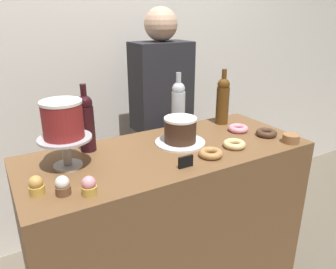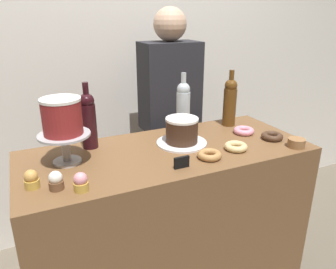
{
  "view_description": "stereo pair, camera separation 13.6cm",
  "coord_description": "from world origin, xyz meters",
  "px_view_note": "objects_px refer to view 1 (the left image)",
  "views": [
    {
      "loc": [
        -0.73,
        -1.26,
        1.57
      ],
      "look_at": [
        0.0,
        0.0,
        1.02
      ],
      "focal_mm": 34.74,
      "sensor_mm": 36.0,
      "label": 1
    },
    {
      "loc": [
        -0.61,
        -1.32,
        1.57
      ],
      "look_at": [
        0.0,
        0.0,
        1.02
      ],
      "focal_mm": 34.74,
      "sensor_mm": 36.0,
      "label": 2
    }
  ],
  "objects_px": {
    "cake_stand_pedestal": "(66,147)",
    "wine_bottle_dark_red": "(86,122)",
    "chocolate_round_cake": "(180,130)",
    "cupcake_strawberry": "(89,186)",
    "cupcake_caramel": "(36,186)",
    "wine_bottle_clear": "(178,105)",
    "cookie_stack": "(291,138)",
    "barista_figure": "(162,129)",
    "cupcake_vanilla": "(63,186)",
    "wine_bottle_amber": "(223,100)",
    "price_sign_chalkboard": "(186,162)",
    "donut_maple": "(211,153)",
    "donut_glazed": "(234,144)",
    "white_layer_cake": "(63,119)",
    "donut_chocolate": "(266,133)",
    "donut_pink": "(238,128)"
  },
  "relations": [
    {
      "from": "cake_stand_pedestal",
      "to": "wine_bottle_dark_red",
      "type": "distance_m",
      "value": 0.19
    },
    {
      "from": "chocolate_round_cake",
      "to": "cupcake_strawberry",
      "type": "distance_m",
      "value": 0.61
    },
    {
      "from": "cupcake_caramel",
      "to": "cupcake_strawberry",
      "type": "xyz_separation_m",
      "value": [
        0.17,
        -0.1,
        0.0
      ]
    },
    {
      "from": "wine_bottle_clear",
      "to": "cupcake_caramel",
      "type": "height_order",
      "value": "wine_bottle_clear"
    },
    {
      "from": "cookie_stack",
      "to": "barista_figure",
      "type": "bearing_deg",
      "value": 114.45
    },
    {
      "from": "cupcake_vanilla",
      "to": "wine_bottle_amber",
      "type": "bearing_deg",
      "value": 19.03
    },
    {
      "from": "cupcake_vanilla",
      "to": "price_sign_chalkboard",
      "type": "xyz_separation_m",
      "value": [
        0.51,
        -0.04,
        -0.01
      ]
    },
    {
      "from": "wine_bottle_amber",
      "to": "donut_maple",
      "type": "xyz_separation_m",
      "value": [
        -0.35,
        -0.35,
        -0.13
      ]
    },
    {
      "from": "wine_bottle_clear",
      "to": "cupcake_caramel",
      "type": "relative_size",
      "value": 4.38
    },
    {
      "from": "chocolate_round_cake",
      "to": "wine_bottle_amber",
      "type": "relative_size",
      "value": 0.51
    },
    {
      "from": "cake_stand_pedestal",
      "to": "wine_bottle_clear",
      "type": "distance_m",
      "value": 0.68
    },
    {
      "from": "cake_stand_pedestal",
      "to": "wine_bottle_amber",
      "type": "xyz_separation_m",
      "value": [
        0.95,
        0.13,
        0.05
      ]
    },
    {
      "from": "donut_glazed",
      "to": "price_sign_chalkboard",
      "type": "height_order",
      "value": "price_sign_chalkboard"
    },
    {
      "from": "donut_maple",
      "to": "cookie_stack",
      "type": "bearing_deg",
      "value": -8.28
    },
    {
      "from": "wine_bottle_dark_red",
      "to": "price_sign_chalkboard",
      "type": "distance_m",
      "value": 0.51
    },
    {
      "from": "donut_maple",
      "to": "donut_glazed",
      "type": "distance_m",
      "value": 0.17
    },
    {
      "from": "wine_bottle_clear",
      "to": "donut_glazed",
      "type": "distance_m",
      "value": 0.39
    },
    {
      "from": "white_layer_cake",
      "to": "chocolate_round_cake",
      "type": "bearing_deg",
      "value": -1.49
    },
    {
      "from": "wine_bottle_clear",
      "to": "donut_maple",
      "type": "relative_size",
      "value": 2.91
    },
    {
      "from": "wine_bottle_clear",
      "to": "wine_bottle_amber",
      "type": "xyz_separation_m",
      "value": [
        0.29,
        -0.03,
        0.0
      ]
    },
    {
      "from": "cupcake_caramel",
      "to": "price_sign_chalkboard",
      "type": "relative_size",
      "value": 1.06
    },
    {
      "from": "cupcake_vanilla",
      "to": "cookie_stack",
      "type": "bearing_deg",
      "value": -3.53
    },
    {
      "from": "donut_chocolate",
      "to": "barista_figure",
      "type": "height_order",
      "value": "barista_figure"
    },
    {
      "from": "cake_stand_pedestal",
      "to": "cupcake_strawberry",
      "type": "height_order",
      "value": "cake_stand_pedestal"
    },
    {
      "from": "cupcake_strawberry",
      "to": "cookie_stack",
      "type": "height_order",
      "value": "cupcake_strawberry"
    },
    {
      "from": "chocolate_round_cake",
      "to": "cupcake_strawberry",
      "type": "relative_size",
      "value": 2.22
    },
    {
      "from": "wine_bottle_clear",
      "to": "cake_stand_pedestal",
      "type": "bearing_deg",
      "value": -166.1
    },
    {
      "from": "barista_figure",
      "to": "wine_bottle_clear",
      "type": "bearing_deg",
      "value": -100.88
    },
    {
      "from": "chocolate_round_cake",
      "to": "donut_glazed",
      "type": "relative_size",
      "value": 1.47
    },
    {
      "from": "donut_chocolate",
      "to": "cupcake_strawberry",
      "type": "bearing_deg",
      "value": -173.58
    },
    {
      "from": "cupcake_vanilla",
      "to": "donut_pink",
      "type": "height_order",
      "value": "cupcake_vanilla"
    },
    {
      "from": "white_layer_cake",
      "to": "cupcake_strawberry",
      "type": "height_order",
      "value": "white_layer_cake"
    },
    {
      "from": "white_layer_cake",
      "to": "wine_bottle_dark_red",
      "type": "height_order",
      "value": "wine_bottle_dark_red"
    },
    {
      "from": "wine_bottle_amber",
      "to": "donut_glazed",
      "type": "height_order",
      "value": "wine_bottle_amber"
    },
    {
      "from": "wine_bottle_dark_red",
      "to": "wine_bottle_amber",
      "type": "distance_m",
      "value": 0.82
    },
    {
      "from": "wine_bottle_clear",
      "to": "price_sign_chalkboard",
      "type": "relative_size",
      "value": 4.65
    },
    {
      "from": "chocolate_round_cake",
      "to": "donut_glazed",
      "type": "bearing_deg",
      "value": -41.1
    },
    {
      "from": "cupcake_caramel",
      "to": "cupcake_strawberry",
      "type": "bearing_deg",
      "value": -30.95
    },
    {
      "from": "wine_bottle_clear",
      "to": "price_sign_chalkboard",
      "type": "xyz_separation_m",
      "value": [
        -0.22,
        -0.42,
        -0.12
      ]
    },
    {
      "from": "cake_stand_pedestal",
      "to": "price_sign_chalkboard",
      "type": "bearing_deg",
      "value": -30.58
    },
    {
      "from": "cake_stand_pedestal",
      "to": "donut_chocolate",
      "type": "xyz_separation_m",
      "value": [
        1.03,
        -0.16,
        -0.08
      ]
    },
    {
      "from": "wine_bottle_clear",
      "to": "wine_bottle_dark_red",
      "type": "bearing_deg",
      "value": -176.73
    },
    {
      "from": "cupcake_vanilla",
      "to": "cupcake_strawberry",
      "type": "relative_size",
      "value": 1.0
    },
    {
      "from": "donut_pink",
      "to": "price_sign_chalkboard",
      "type": "bearing_deg",
      "value": -155.07
    },
    {
      "from": "donut_maple",
      "to": "price_sign_chalkboard",
      "type": "height_order",
      "value": "price_sign_chalkboard"
    },
    {
      "from": "donut_glazed",
      "to": "price_sign_chalkboard",
      "type": "distance_m",
      "value": 0.34
    },
    {
      "from": "price_sign_chalkboard",
      "to": "cake_stand_pedestal",
      "type": "bearing_deg",
      "value": 149.42
    },
    {
      "from": "chocolate_round_cake",
      "to": "donut_chocolate",
      "type": "height_order",
      "value": "chocolate_round_cake"
    },
    {
      "from": "donut_glazed",
      "to": "donut_maple",
      "type": "bearing_deg",
      "value": -169.79
    },
    {
      "from": "wine_bottle_amber",
      "to": "barista_figure",
      "type": "relative_size",
      "value": 0.2
    }
  ]
}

